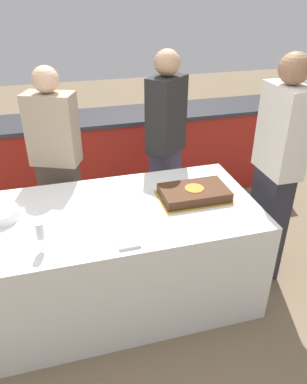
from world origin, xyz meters
name	(u,v)px	position (x,y,z in m)	size (l,w,h in m)	color
ground_plane	(116,296)	(0.00, 0.00, 0.00)	(14.00, 14.00, 0.00)	#7A664C
back_counter	(87,159)	(0.00, 1.56, 0.46)	(4.40, 0.58, 0.92)	#A82319
dining_table	(113,257)	(0.00, 0.00, 0.39)	(1.99, 0.96, 0.78)	white
cake	(194,193)	(0.60, 0.02, 0.82)	(0.50, 0.33, 0.08)	gold
plate_stack	(0,214)	(-0.69, 0.09, 0.81)	(0.23, 0.23, 0.07)	white
wine_glass	(40,232)	(-0.43, -0.30, 0.90)	(0.07, 0.07, 0.18)	white
side_plate_near_cake	(188,178)	(0.66, 0.30, 0.78)	(0.18, 0.18, 0.00)	white
utensil_pile	(129,244)	(0.05, -0.39, 0.79)	(0.13, 0.08, 0.02)	white
person_cutting_cake	(166,148)	(0.60, 0.70, 0.88)	(0.38, 0.36, 1.67)	#383347
person_seated_right	(276,172)	(1.22, 0.00, 0.90)	(0.20, 0.37, 1.73)	#282833
person_standing_back	(57,165)	(-0.30, 0.70, 0.83)	(0.42, 0.33, 1.60)	#4C4238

